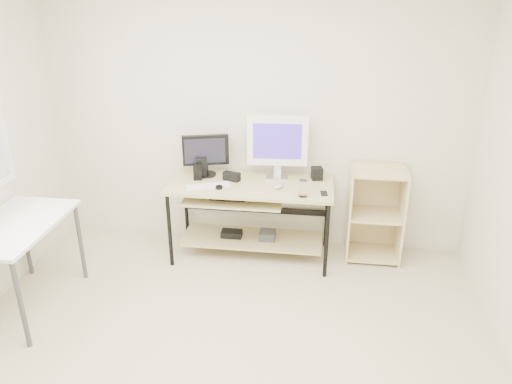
{
  "coord_description": "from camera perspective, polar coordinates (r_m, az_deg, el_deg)",
  "views": [
    {
      "loc": [
        0.62,
        -2.52,
        2.48
      ],
      "look_at": [
        0.1,
        1.3,
        0.82
      ],
      "focal_mm": 35.0,
      "sensor_mm": 36.0,
      "label": 1
    }
  ],
  "objects": [
    {
      "name": "volume_puck",
      "position": [
        4.46,
        -4.25,
        0.53
      ],
      "size": [
        0.06,
        0.06,
        0.03
      ],
      "primitive_type": "cylinder",
      "rotation": [
        0.0,
        0.0,
        -0.03
      ],
      "color": "black",
      "rests_on": "desk"
    },
    {
      "name": "black_monitor",
      "position": [
        4.7,
        -5.78,
        4.5
      ],
      "size": [
        0.43,
        0.18,
        0.4
      ],
      "rotation": [
        0.0,
        0.0,
        0.27
      ],
      "color": "black",
      "rests_on": "desk"
    },
    {
      "name": "white_imac",
      "position": [
        4.59,
        2.48,
        5.68
      ],
      "size": [
        0.56,
        0.18,
        0.59
      ],
      "rotation": [
        0.0,
        0.0,
        0.05
      ],
      "color": "silver",
      "rests_on": "desk"
    },
    {
      "name": "side_table",
      "position": [
        4.28,
        -25.76,
        -4.26
      ],
      "size": [
        0.6,
        1.0,
        0.75
      ],
      "color": "white",
      "rests_on": "ground"
    },
    {
      "name": "smartphone",
      "position": [
        4.38,
        7.77,
        -0.15
      ],
      "size": [
        0.07,
        0.11,
        0.01
      ],
      "primitive_type": "cube",
      "rotation": [
        0.0,
        0.0,
        0.12
      ],
      "color": "black",
      "rests_on": "desk"
    },
    {
      "name": "coaster",
      "position": [
        4.3,
        5.35,
        -0.52
      ],
      "size": [
        0.12,
        0.12,
        0.01
      ],
      "primitive_type": "cylinder",
      "rotation": [
        0.0,
        0.0,
        0.42
      ],
      "color": "tan",
      "rests_on": "desk"
    },
    {
      "name": "center_speaker",
      "position": [
        4.62,
        -2.8,
        1.79
      ],
      "size": [
        0.17,
        0.11,
        0.08
      ],
      "primitive_type": "cube",
      "rotation": [
        0.0,
        0.0,
        -0.31
      ],
      "color": "black",
      "rests_on": "desk"
    },
    {
      "name": "room",
      "position": [
        2.91,
        -7.9,
        -0.46
      ],
      "size": [
        4.01,
        4.01,
        2.62
      ],
      "color": "beige",
      "rests_on": "ground"
    },
    {
      "name": "audio_controller",
      "position": [
        4.65,
        -6.68,
        2.32
      ],
      "size": [
        0.09,
        0.07,
        0.16
      ],
      "primitive_type": "cube",
      "rotation": [
        0.0,
        0.0,
        0.22
      ],
      "color": "black",
      "rests_on": "desk"
    },
    {
      "name": "mouse",
      "position": [
        4.46,
        2.61,
        0.71
      ],
      "size": [
        0.1,
        0.13,
        0.04
      ],
      "primitive_type": "ellipsoid",
      "rotation": [
        0.0,
        0.0,
        -0.28
      ],
      "color": "#BCBCC1",
      "rests_on": "desk"
    },
    {
      "name": "speaker_left",
      "position": [
        4.71,
        -6.26,
        2.92
      ],
      "size": [
        0.13,
        0.13,
        0.2
      ],
      "rotation": [
        0.0,
        0.0,
        0.37
      ],
      "color": "black",
      "rests_on": "desk"
    },
    {
      "name": "keyboard",
      "position": [
        4.51,
        -5.48,
        0.69
      ],
      "size": [
        0.41,
        0.25,
        0.01
      ],
      "primitive_type": "cube",
      "rotation": [
        0.0,
        0.0,
        0.39
      ],
      "color": "white",
      "rests_on": "desk"
    },
    {
      "name": "desk",
      "position": [
        4.65,
        -0.88,
        -1.39
      ],
      "size": [
        1.5,
        0.65,
        0.75
      ],
      "color": "tan",
      "rests_on": "ground"
    },
    {
      "name": "speaker_right",
      "position": [
        4.67,
        6.97,
        2.12
      ],
      "size": [
        0.12,
        0.12,
        0.12
      ],
      "primitive_type": "cube",
      "rotation": [
        0.0,
        0.0,
        0.24
      ],
      "color": "black",
      "rests_on": "desk"
    },
    {
      "name": "shelf_unit",
      "position": [
        4.82,
        13.39,
        -2.29
      ],
      "size": [
        0.5,
        0.4,
        0.9
      ],
      "color": "beige",
      "rests_on": "ground"
    },
    {
      "name": "drinking_glass",
      "position": [
        4.27,
        5.39,
        0.42
      ],
      "size": [
        0.1,
        0.1,
        0.15
      ],
      "primitive_type": "cylinder",
      "rotation": [
        0.0,
        0.0,
        0.42
      ],
      "color": "white",
      "rests_on": "coaster"
    }
  ]
}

